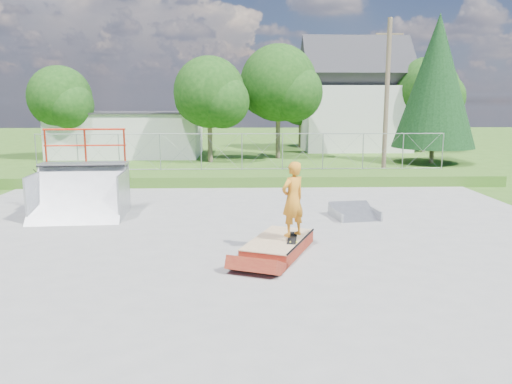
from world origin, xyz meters
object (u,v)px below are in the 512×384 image
(grind_box, at_px, (278,246))
(quarter_pipe, at_px, (78,175))
(skater, at_px, (293,202))
(flat_bank_ramp, at_px, (355,212))

(grind_box, xyz_separation_m, quarter_pipe, (-6.31, 4.08, 1.27))
(grind_box, relative_size, skater, 1.48)
(flat_bank_ramp, bearing_deg, quarter_pipe, 169.86)
(quarter_pipe, bearing_deg, flat_bank_ramp, -5.41)
(quarter_pipe, bearing_deg, skater, -35.58)
(quarter_pipe, bearing_deg, grind_box, -36.13)
(quarter_pipe, xyz_separation_m, skater, (6.65, -4.21, -0.09))
(quarter_pipe, height_order, skater, quarter_pipe)
(grind_box, relative_size, flat_bank_ramp, 1.90)
(grind_box, distance_m, skater, 1.23)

